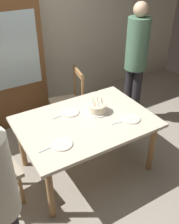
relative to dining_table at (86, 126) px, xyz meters
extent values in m
plane|color=#9E9384|center=(0.00, 0.00, -0.64)|extent=(6.40, 6.40, 0.00)
cube|color=beige|center=(0.00, 1.85, 0.66)|extent=(6.40, 0.10, 2.60)
cube|color=beige|center=(0.00, 0.00, 0.06)|extent=(1.54, 1.08, 0.04)
cylinder|color=#9E7042|center=(-0.67, -0.44, -0.30)|extent=(0.07, 0.07, 0.68)
cylinder|color=#9E7042|center=(0.67, -0.44, -0.30)|extent=(0.07, 0.07, 0.68)
cylinder|color=#9E7042|center=(-0.67, 0.44, -0.30)|extent=(0.07, 0.07, 0.68)
cylinder|color=#9E7042|center=(0.67, 0.44, -0.30)|extent=(0.07, 0.07, 0.68)
cylinder|color=silver|center=(0.21, 0.09, 0.09)|extent=(0.28, 0.28, 0.01)
cylinder|color=beige|center=(0.21, 0.09, 0.14)|extent=(0.22, 0.22, 0.10)
cylinder|color=#D872CC|center=(0.27, 0.09, 0.22)|extent=(0.01, 0.01, 0.05)
sphere|color=#FFC64C|center=(0.27, 0.09, 0.25)|extent=(0.01, 0.01, 0.01)
cylinder|color=#E54C4C|center=(0.25, 0.14, 0.22)|extent=(0.01, 0.01, 0.05)
sphere|color=#FFC64C|center=(0.25, 0.14, 0.25)|extent=(0.01, 0.01, 0.01)
cylinder|color=#66CC72|center=(0.20, 0.15, 0.22)|extent=(0.01, 0.01, 0.05)
sphere|color=#FFC64C|center=(0.20, 0.15, 0.25)|extent=(0.01, 0.01, 0.01)
cylinder|color=#4C7FE5|center=(0.16, 0.12, 0.22)|extent=(0.01, 0.01, 0.05)
sphere|color=#FFC64C|center=(0.16, 0.12, 0.25)|extent=(0.01, 0.01, 0.01)
cylinder|color=#E54C4C|center=(0.16, 0.06, 0.22)|extent=(0.01, 0.01, 0.05)
sphere|color=#FFC64C|center=(0.16, 0.06, 0.25)|extent=(0.01, 0.01, 0.01)
cylinder|color=#4C7FE5|center=(0.20, 0.03, 0.22)|extent=(0.01, 0.01, 0.05)
sphere|color=#FFC64C|center=(0.20, 0.03, 0.25)|extent=(0.01, 0.01, 0.01)
cylinder|color=#66CC72|center=(0.25, 0.05, 0.22)|extent=(0.01, 0.01, 0.05)
sphere|color=#FFC64C|center=(0.25, 0.05, 0.25)|extent=(0.01, 0.01, 0.01)
cylinder|color=silver|center=(-0.42, -0.24, 0.09)|extent=(0.22, 0.22, 0.01)
cylinder|color=silver|center=(-0.08, 0.24, 0.09)|extent=(0.22, 0.22, 0.01)
cylinder|color=silver|center=(0.46, -0.24, 0.09)|extent=(0.22, 0.22, 0.01)
cube|color=silver|center=(-0.58, -0.23, 0.08)|extent=(0.18, 0.03, 0.01)
cube|color=silver|center=(-0.24, 0.23, 0.08)|extent=(0.18, 0.04, 0.01)
cube|color=silver|center=(0.30, -0.23, 0.08)|extent=(0.18, 0.04, 0.01)
cube|color=tan|center=(0.16, 0.86, -0.19)|extent=(0.51, 0.51, 0.05)
cylinder|color=#9E7042|center=(0.03, 1.06, -0.43)|extent=(0.04, 0.04, 0.42)
cylinder|color=#9E7042|center=(-0.03, 0.73, -0.43)|extent=(0.04, 0.04, 0.42)
cylinder|color=#9E7042|center=(0.36, 1.00, -0.43)|extent=(0.04, 0.04, 0.42)
cylinder|color=#9E7042|center=(0.30, 0.66, -0.43)|extent=(0.04, 0.04, 0.42)
cylinder|color=#9E7042|center=(0.39, 1.00, 0.06)|extent=(0.04, 0.04, 0.50)
cylinder|color=#9E7042|center=(0.33, 0.65, 0.06)|extent=(0.04, 0.04, 0.50)
cube|color=#9E7042|center=(0.36, 0.82, 0.28)|extent=(0.11, 0.40, 0.06)
cylinder|color=#9E7042|center=(-0.88, -0.13, -0.43)|extent=(0.04, 0.04, 0.42)
cylinder|color=#9E7042|center=(-0.92, 0.21, -0.43)|extent=(0.04, 0.04, 0.42)
cylinder|color=#262328|center=(1.17, 0.67, -0.20)|extent=(0.14, 0.14, 0.88)
cylinder|color=#262328|center=(1.23, 0.55, -0.20)|extent=(0.14, 0.14, 0.88)
cylinder|color=#4C7259|center=(1.20, 0.61, 0.60)|extent=(0.32, 0.32, 0.73)
sphere|color=#D8AD8C|center=(1.20, 0.61, 1.07)|extent=(0.20, 0.20, 0.20)
cube|color=brown|center=(-0.47, 1.56, 0.31)|extent=(1.10, 0.44, 1.90)
cube|color=silver|center=(-0.47, 1.34, 0.56)|extent=(0.94, 0.01, 1.04)
camera|label=1|loc=(-1.22, -2.12, 1.78)|focal=41.60mm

